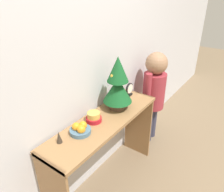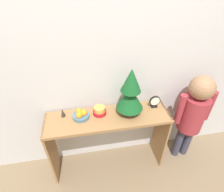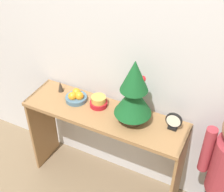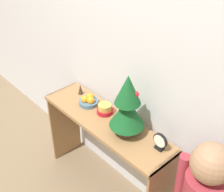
{
  "view_description": "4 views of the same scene",
  "coord_description": "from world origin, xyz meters",
  "px_view_note": "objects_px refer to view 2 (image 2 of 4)",
  "views": [
    {
      "loc": [
        -1.21,
        -0.77,
        1.79
      ],
      "look_at": [
        0.07,
        0.15,
        0.97
      ],
      "focal_mm": 35.0,
      "sensor_mm": 36.0,
      "label": 1
    },
    {
      "loc": [
        -0.18,
        -1.06,
        1.93
      ],
      "look_at": [
        0.05,
        0.21,
        0.98
      ],
      "focal_mm": 28.0,
      "sensor_mm": 36.0,
      "label": 2
    },
    {
      "loc": [
        0.81,
        -1.32,
        2.25
      ],
      "look_at": [
        0.07,
        0.17,
        0.95
      ],
      "focal_mm": 50.0,
      "sensor_mm": 36.0,
      "label": 3
    },
    {
      "loc": [
        1.45,
        -1.07,
        2.29
      ],
      "look_at": [
        0.04,
        0.2,
        1.0
      ],
      "focal_mm": 50.0,
      "sensor_mm": 36.0,
      "label": 4
    }
  ],
  "objects_px": {
    "fruit_bowl": "(81,115)",
    "singing_bowl": "(100,111)",
    "child_figure": "(194,111)",
    "figurine": "(63,113)",
    "mini_tree": "(130,93)",
    "desk_clock": "(155,102)"
  },
  "relations": [
    {
      "from": "singing_bowl",
      "to": "figurine",
      "type": "xyz_separation_m",
      "value": [
        -0.35,
        0.03,
        0.01
      ]
    },
    {
      "from": "desk_clock",
      "to": "child_figure",
      "type": "relative_size",
      "value": 0.12
    },
    {
      "from": "mini_tree",
      "to": "fruit_bowl",
      "type": "bearing_deg",
      "value": 177.62
    },
    {
      "from": "desk_clock",
      "to": "figurine",
      "type": "bearing_deg",
      "value": 178.8
    },
    {
      "from": "mini_tree",
      "to": "singing_bowl",
      "type": "bearing_deg",
      "value": 172.45
    },
    {
      "from": "mini_tree",
      "to": "figurine",
      "type": "distance_m",
      "value": 0.67
    },
    {
      "from": "fruit_bowl",
      "to": "child_figure",
      "type": "distance_m",
      "value": 1.18
    },
    {
      "from": "fruit_bowl",
      "to": "figurine",
      "type": "height_order",
      "value": "figurine"
    },
    {
      "from": "mini_tree",
      "to": "figurine",
      "type": "bearing_deg",
      "value": 174.25
    },
    {
      "from": "mini_tree",
      "to": "desk_clock",
      "type": "height_order",
      "value": "mini_tree"
    },
    {
      "from": "desk_clock",
      "to": "mini_tree",
      "type": "bearing_deg",
      "value": -170.81
    },
    {
      "from": "desk_clock",
      "to": "figurine",
      "type": "xyz_separation_m",
      "value": [
        -0.92,
        0.02,
        -0.02
      ]
    },
    {
      "from": "fruit_bowl",
      "to": "desk_clock",
      "type": "relative_size",
      "value": 1.22
    },
    {
      "from": "mini_tree",
      "to": "singing_bowl",
      "type": "distance_m",
      "value": 0.36
    },
    {
      "from": "fruit_bowl",
      "to": "figurine",
      "type": "bearing_deg",
      "value": 165.2
    },
    {
      "from": "child_figure",
      "to": "figurine",
      "type": "bearing_deg",
      "value": 175.74
    },
    {
      "from": "fruit_bowl",
      "to": "singing_bowl",
      "type": "distance_m",
      "value": 0.18
    },
    {
      "from": "child_figure",
      "to": "fruit_bowl",
      "type": "bearing_deg",
      "value": 177.31
    },
    {
      "from": "mini_tree",
      "to": "singing_bowl",
      "type": "relative_size",
      "value": 3.75
    },
    {
      "from": "fruit_bowl",
      "to": "singing_bowl",
      "type": "height_order",
      "value": "fruit_bowl"
    },
    {
      "from": "desk_clock",
      "to": "figurine",
      "type": "relative_size",
      "value": 1.44
    },
    {
      "from": "fruit_bowl",
      "to": "figurine",
      "type": "xyz_separation_m",
      "value": [
        -0.17,
        0.04,
        0.01
      ]
    }
  ]
}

